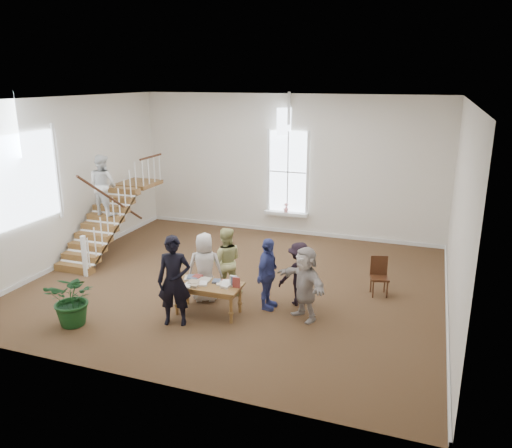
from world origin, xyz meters
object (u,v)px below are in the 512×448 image
at_px(police_officer, 174,281).
at_px(elderly_woman, 205,267).
at_px(woman_cluster_c, 305,283).
at_px(side_chair, 379,274).
at_px(woman_cluster_a, 267,274).
at_px(floor_plant, 73,299).
at_px(person_yellow, 226,261).
at_px(woman_cluster_b, 299,274).
at_px(library_table, 208,287).

xyz_separation_m(police_officer, elderly_woman, (0.10, 1.25, -0.15)).
relative_size(woman_cluster_c, side_chair, 1.73).
bearing_deg(woman_cluster_a, floor_plant, 124.56).
height_order(police_officer, woman_cluster_c, police_officer).
height_order(police_officer, person_yellow, police_officer).
bearing_deg(side_chair, woman_cluster_b, -160.93).
distance_m(person_yellow, side_chair, 3.65).
xyz_separation_m(woman_cluster_a, woman_cluster_c, (0.90, -0.20, -0.01)).
height_order(woman_cluster_b, woman_cluster_c, woman_cluster_c).
height_order(elderly_woman, floor_plant, elderly_woman).
xyz_separation_m(person_yellow, woman_cluster_b, (1.78, 0.03, -0.09)).
xyz_separation_m(police_officer, side_chair, (3.83, 2.95, -0.45)).
xyz_separation_m(woman_cluster_b, woman_cluster_c, (0.30, -0.65, 0.07)).
bearing_deg(woman_cluster_b, floor_plant, -6.92).
height_order(police_officer, floor_plant, police_officer).
height_order(elderly_woman, woman_cluster_c, elderly_woman).
distance_m(woman_cluster_a, side_chair, 2.79).
bearing_deg(library_table, person_yellow, 90.74).
distance_m(woman_cluster_b, woman_cluster_c, 0.72).
height_order(woman_cluster_a, floor_plant, woman_cluster_a).
bearing_deg(woman_cluster_b, person_yellow, -37.48).
relative_size(library_table, woman_cluster_c, 0.92).
xyz_separation_m(police_officer, floor_plant, (-1.95, -0.76, -0.38)).
bearing_deg(elderly_woman, woman_cluster_a, 163.74).
bearing_deg(person_yellow, woman_cluster_c, 141.59).
xyz_separation_m(library_table, woman_cluster_a, (1.14, 0.67, 0.21)).
distance_m(police_officer, woman_cluster_a, 2.07).
distance_m(elderly_woman, side_chair, 4.11).
bearing_deg(floor_plant, elderly_woman, 44.34).
bearing_deg(library_table, woman_cluster_b, 31.51).
distance_m(elderly_woman, woman_cluster_a, 1.48).
bearing_deg(side_chair, woman_cluster_a, -160.52).
height_order(woman_cluster_a, woman_cluster_c, woman_cluster_a).
bearing_deg(library_table, woman_cluster_a, 29.16).
relative_size(police_officer, side_chair, 2.07).
relative_size(elderly_woman, woman_cluster_b, 1.10).
bearing_deg(person_yellow, woman_cluster_a, 138.60).
xyz_separation_m(library_table, police_officer, (-0.44, -0.66, 0.35)).
height_order(library_table, woman_cluster_b, woman_cluster_b).
height_order(police_officer, woman_cluster_b, police_officer).
relative_size(library_table, woman_cluster_b, 1.01).
xyz_separation_m(library_table, side_chair, (3.40, 2.29, -0.10)).
bearing_deg(side_chair, elderly_woman, -171.77).
xyz_separation_m(woman_cluster_b, floor_plant, (-4.13, -2.54, -0.15)).
relative_size(woman_cluster_b, woman_cluster_c, 0.91).
distance_m(library_table, person_yellow, 1.11).
distance_m(police_officer, floor_plant, 2.13).
relative_size(elderly_woman, floor_plant, 1.39).
xyz_separation_m(floor_plant, side_chair, (5.78, 3.71, -0.07)).
distance_m(library_table, floor_plant, 2.78).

